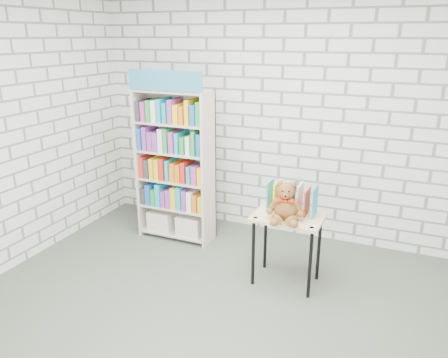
% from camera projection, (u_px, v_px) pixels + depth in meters
% --- Properties ---
extents(ground, '(4.50, 4.50, 0.00)m').
position_uv_depth(ground, '(208.00, 322.00, 3.68)').
color(ground, '#474F42').
rests_on(ground, ground).
extents(room_shell, '(4.52, 4.02, 2.81)m').
position_uv_depth(room_shell, '(205.00, 111.00, 3.12)').
color(room_shell, silver).
rests_on(room_shell, ground).
extents(bookshelf, '(0.87, 0.34, 1.95)m').
position_uv_depth(bookshelf, '(175.00, 165.00, 4.97)').
color(bookshelf, beige).
rests_on(bookshelf, ground).
extents(display_table, '(0.66, 0.46, 0.70)m').
position_uv_depth(display_table, '(288.00, 225.00, 4.09)').
color(display_table, '#CEB67B').
rests_on(display_table, ground).
extents(table_books, '(0.46, 0.21, 0.27)m').
position_uv_depth(table_books, '(292.00, 199.00, 4.11)').
color(table_books, '#2AA2B7').
rests_on(table_books, display_table).
extents(teddy_bear, '(0.33, 0.32, 0.36)m').
position_uv_depth(teddy_bear, '(285.00, 205.00, 3.93)').
color(teddy_bear, brown).
rests_on(teddy_bear, display_table).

